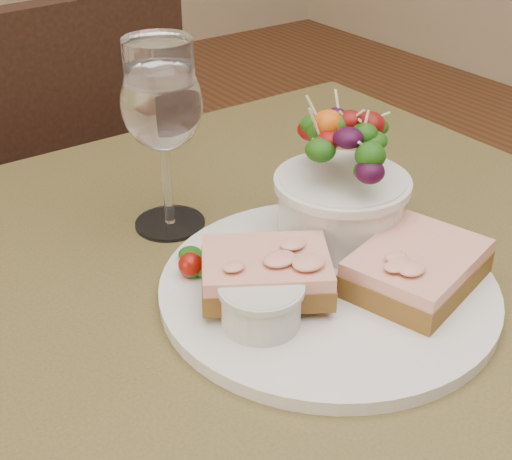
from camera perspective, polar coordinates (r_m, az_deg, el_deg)
cafe_table at (r=0.68m, az=2.12°, el=-12.08°), size 0.80×0.80×0.75m
chair_far at (r=1.38m, az=-16.53°, el=-7.08°), size 0.46×0.46×0.90m
dinner_plate at (r=0.62m, az=5.77°, el=-4.63°), size 0.29×0.29×0.01m
sandwich_front at (r=0.62m, az=12.76°, el=-2.95°), size 0.14×0.12×0.03m
sandwich_back at (r=0.58m, az=0.81°, el=-3.37°), size 0.13×0.12×0.03m
ramekin at (r=0.56m, az=0.42°, el=-5.82°), size 0.06×0.06×0.04m
salad_bowl at (r=0.65m, az=6.95°, el=4.05°), size 0.12×0.12×0.13m
garnish at (r=0.63m, az=-4.77°, el=-2.49°), size 0.05×0.04×0.02m
wine_glass at (r=0.67m, az=-7.52°, el=9.55°), size 0.08×0.08×0.18m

